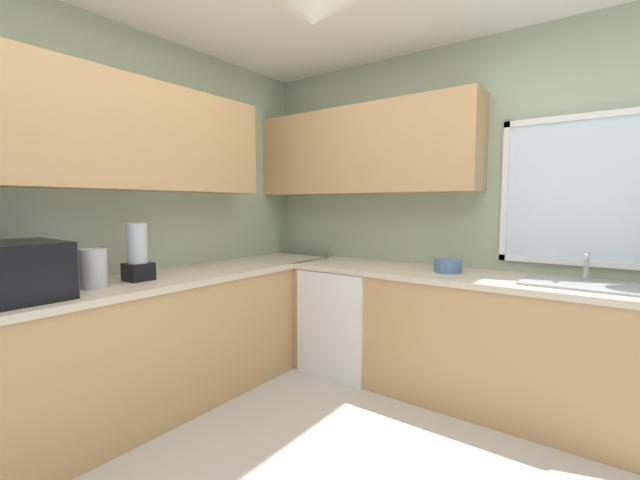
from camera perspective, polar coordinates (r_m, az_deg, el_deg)
room_shell at (r=2.62m, az=-6.62°, el=15.03°), size 3.53×3.70×2.62m
counter_run_left at (r=2.91m, az=-24.19°, el=-13.79°), size 0.65×3.31×0.88m
counter_run_back at (r=3.07m, az=19.81°, el=-12.65°), size 2.62×0.65×0.88m
dishwasher at (r=3.42m, az=3.99°, el=-10.94°), size 0.60×0.60×0.84m
microwave at (r=2.54m, az=-36.68°, el=-3.46°), size 0.48×0.36×0.29m
kettle at (r=2.65m, az=-29.22°, el=-3.51°), size 0.14×0.14×0.23m
sink_assembly at (r=2.86m, az=33.09°, el=-5.18°), size 0.65×0.40×0.19m
bowl at (r=3.00m, az=17.53°, el=-3.49°), size 0.19×0.19×0.09m
blender_appliance at (r=2.79m, az=-24.24°, el=-1.91°), size 0.15×0.15×0.36m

